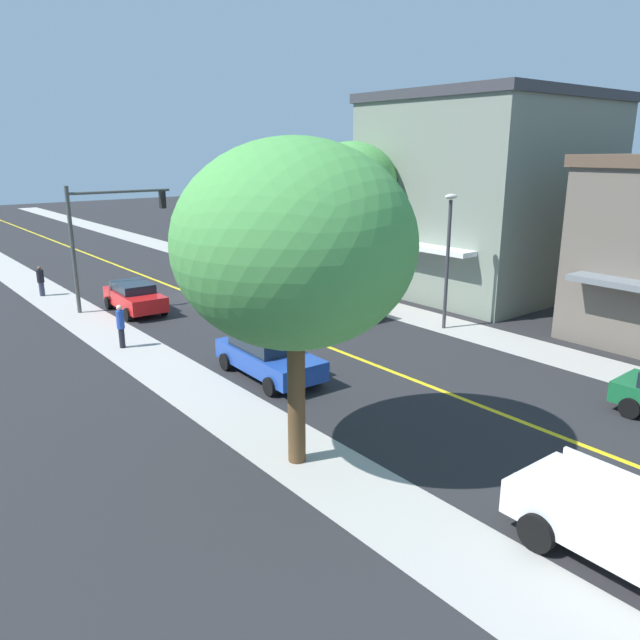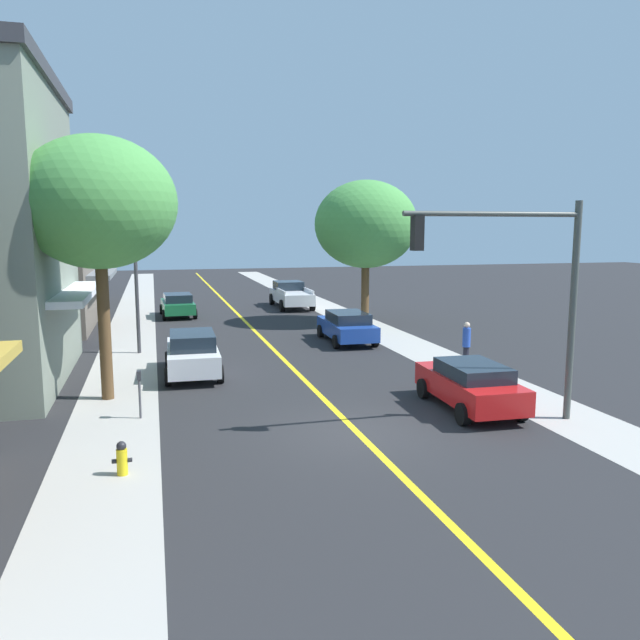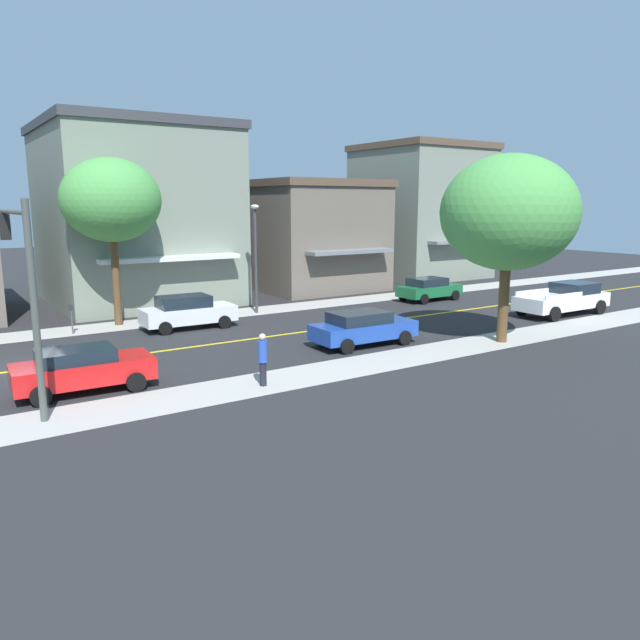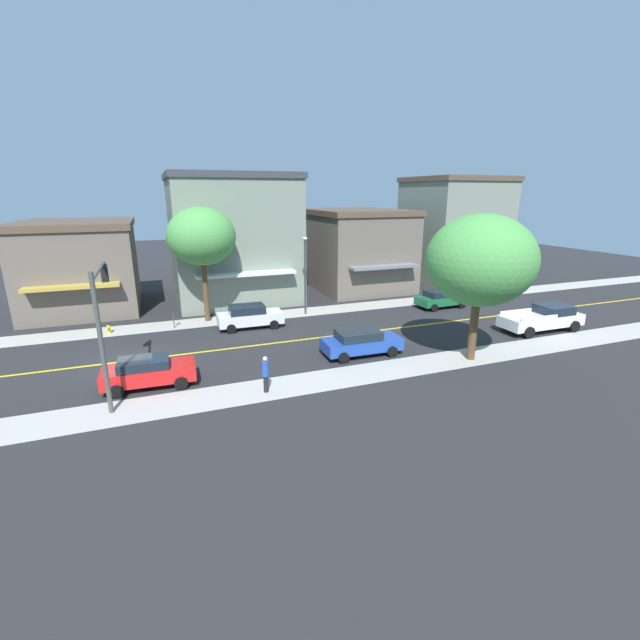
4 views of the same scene
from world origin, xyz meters
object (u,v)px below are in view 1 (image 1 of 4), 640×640
at_px(blue_sedan_right_curb, 268,355).
at_px(red_sedan_right_curb, 134,297).
at_px(traffic_light_mast, 105,226).
at_px(street_lamp, 448,246).
at_px(pedestrian_black_shirt, 41,280).
at_px(pedestrian_blue_shirt, 121,325).
at_px(street_tree_left_near, 295,245).
at_px(parking_meter, 308,275).
at_px(fire_hydrant, 272,272).
at_px(street_tree_right_corner, 351,182).
at_px(white_sedan_left_curb, 341,297).

bearing_deg(blue_sedan_right_curb, red_sedan_right_curb, -177.29).
xyz_separation_m(traffic_light_mast, red_sedan_right_curb, (-0.61, 1.58, -3.44)).
distance_m(street_lamp, pedestrian_black_shirt, 22.31).
bearing_deg(pedestrian_blue_shirt, pedestrian_black_shirt, -24.63).
bearing_deg(pedestrian_black_shirt, red_sedan_right_curb, -41.55).
bearing_deg(street_tree_left_near, traffic_light_mast, -96.24).
bearing_deg(street_tree_left_near, parking_meter, -128.26).
bearing_deg(fire_hydrant, street_tree_left_near, 57.49).
distance_m(traffic_light_mast, blue_sedan_right_curb, 13.75).
bearing_deg(pedestrian_blue_shirt, blue_sedan_right_curb, 179.49).
bearing_deg(parking_meter, pedestrian_black_shirt, -33.63).
relative_size(fire_hydrant, blue_sedan_right_curb, 0.17).
bearing_deg(fire_hydrant, street_tree_right_corner, 96.28).
bearing_deg(white_sedan_left_curb, blue_sedan_right_curb, -55.30).
distance_m(traffic_light_mast, white_sedan_left_curb, 12.32).
bearing_deg(pedestrian_black_shirt, pedestrian_blue_shirt, -63.88).
height_order(fire_hydrant, red_sedan_right_curb, red_sedan_right_curb).
bearing_deg(white_sedan_left_curb, traffic_light_mast, -132.80).
relative_size(traffic_light_mast, street_lamp, 1.03).
bearing_deg(street_lamp, street_tree_right_corner, -96.40).
height_order(red_sedan_right_curb, pedestrian_blue_shirt, pedestrian_blue_shirt).
bearing_deg(fire_hydrant, pedestrian_blue_shirt, 31.58).
relative_size(street_tree_right_corner, blue_sedan_right_curb, 1.77).
xyz_separation_m(red_sedan_right_curb, pedestrian_blue_shirt, (2.70, 5.24, 0.20)).
relative_size(parking_meter, pedestrian_blue_shirt, 0.78).
distance_m(street_tree_left_near, street_lamp, 13.96).
xyz_separation_m(street_lamp, pedestrian_blue_shirt, (12.59, -6.36, -2.79)).
distance_m(street_lamp, blue_sedan_right_curb, 10.14).
distance_m(white_sedan_left_curb, blue_sedan_right_curb, 9.15).
bearing_deg(street_tree_left_near, street_tree_right_corner, -135.41).
height_order(parking_meter, white_sedan_left_curb, white_sedan_left_curb).
bearing_deg(street_tree_right_corner, fire_hydrant, -83.72).
xyz_separation_m(street_tree_right_corner, fire_hydrant, (0.73, -6.67, -5.85)).
distance_m(fire_hydrant, white_sedan_left_curb, 9.52).
bearing_deg(street_tree_left_near, white_sedan_left_curb, -134.76).
distance_m(red_sedan_right_curb, blue_sedan_right_curb, 11.71).
xyz_separation_m(parking_meter, pedestrian_black_shirt, (12.39, -8.24, -0.05)).
relative_size(red_sedan_right_curb, pedestrian_blue_shirt, 2.44).
distance_m(parking_meter, pedestrian_black_shirt, 14.88).
bearing_deg(red_sedan_right_curb, parking_meter, 82.52).
height_order(fire_hydrant, blue_sedan_right_curb, blue_sedan_right_curb).
distance_m(traffic_light_mast, pedestrian_blue_shirt, 7.84).
relative_size(street_tree_left_near, red_sedan_right_curb, 1.85).
height_order(white_sedan_left_curb, blue_sedan_right_curb, white_sedan_left_curb).
bearing_deg(blue_sedan_right_curb, traffic_light_mast, -174.77).
bearing_deg(fire_hydrant, blue_sedan_right_curb, 55.53).
distance_m(street_tree_right_corner, blue_sedan_right_curb, 14.08).
relative_size(street_tree_left_near, pedestrian_blue_shirt, 4.52).
distance_m(street_tree_left_near, parking_meter, 20.53).
bearing_deg(street_tree_right_corner, parking_meter, -66.70).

